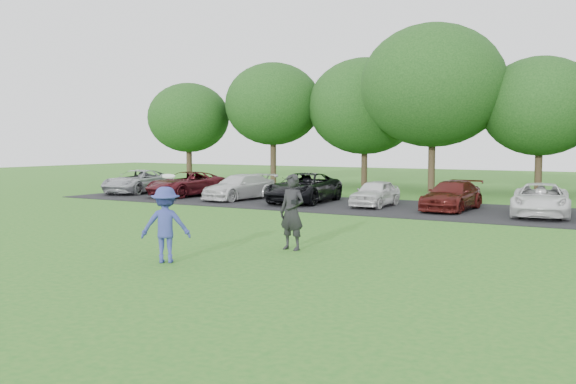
# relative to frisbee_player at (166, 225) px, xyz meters

# --- Properties ---
(ground) EXTENTS (100.00, 100.00, 0.00)m
(ground) POSITION_rel_frisbee_player_xyz_m (0.83, 0.30, -0.82)
(ground) COLOR #256B1E
(ground) RESTS_ON ground
(parking_lot) EXTENTS (32.00, 6.50, 0.03)m
(parking_lot) POSITION_rel_frisbee_player_xyz_m (0.83, 13.30, -0.80)
(parking_lot) COLOR black
(parking_lot) RESTS_ON ground
(frisbee_player) EXTENTS (1.21, 1.10, 1.93)m
(frisbee_player) POSITION_rel_frisbee_player_xyz_m (0.00, 0.00, 0.00)
(frisbee_player) COLOR #323B8E
(frisbee_player) RESTS_ON ground
(camera_bystander) EXTENTS (0.71, 0.50, 1.83)m
(camera_bystander) POSITION_rel_frisbee_player_xyz_m (1.54, 2.77, 0.09)
(camera_bystander) COLOR black
(camera_bystander) RESTS_ON ground
(parked_cars) EXTENTS (31.16, 4.96, 1.25)m
(parked_cars) POSITION_rel_frisbee_player_xyz_m (0.97, 13.20, -0.20)
(parked_cars) COLOR #A6A8AD
(parked_cars) RESTS_ON parking_lot
(tree_row) EXTENTS (42.39, 9.85, 8.64)m
(tree_row) POSITION_rel_frisbee_player_xyz_m (2.34, 23.06, 4.09)
(tree_row) COLOR #38281C
(tree_row) RESTS_ON ground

